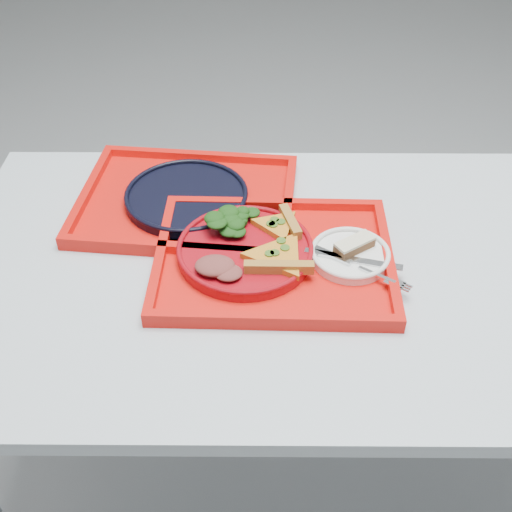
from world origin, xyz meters
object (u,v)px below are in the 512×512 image
tray_far (187,203)px  dessert_bar (354,245)px  tray_main (274,261)px  dinner_plate (245,252)px  navy_plate (187,198)px

tray_far → dessert_bar: bearing=-21.9°
tray_main → dinner_plate: bearing=171.1°
tray_far → dessert_bar: size_ratio=5.40×
tray_main → dessert_bar: 0.16m
tray_far → dessert_bar: (0.34, -0.18, 0.03)m
tray_main → navy_plate: 0.26m
tray_main → dessert_bar: (0.15, 0.01, 0.03)m
tray_far → dessert_bar: dessert_bar is taller
tray_main → dinner_plate: size_ratio=1.73×
tray_main → dessert_bar: bearing=6.0°
tray_far → navy_plate: 0.01m
navy_plate → dessert_bar: 0.38m
dinner_plate → dessert_bar: dessert_bar is taller
tray_main → navy_plate: bearing=135.7°
dinner_plate → dessert_bar: 0.21m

